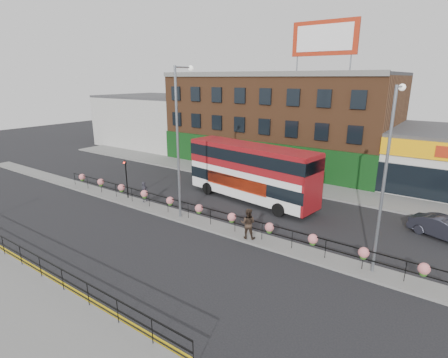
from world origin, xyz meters
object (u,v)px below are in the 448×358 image
Objects in this scene: double_decker_bus at (251,167)px; lamp_column_west at (180,131)px; pedestrian_a at (145,192)px; lamp_column_east at (387,166)px; car at (445,229)px; pedestrian_b at (248,223)px.

double_decker_bus is 7.22m from lamp_column_west.
pedestrian_a is 0.18× the size of lamp_column_east.
lamp_column_west is 13.15m from lamp_column_east.
pedestrian_a reaches higher than car.
lamp_column_west is (-15.82, -6.90, 5.65)m from car.
pedestrian_a is at bearing 179.34° from lamp_column_east.
lamp_column_east is at bearing -27.56° from double_decker_bus.
pedestrian_b reaches higher than pedestrian_a.
car is 2.24× the size of pedestrian_b.
lamp_column_east is at bearing 177.24° from car.
pedestrian_b is 0.21× the size of lamp_column_east.
double_decker_bus is at bearing 113.16° from car.
lamp_column_east is (10.97, -5.73, 2.85)m from double_decker_bus.
double_decker_bus reaches higher than pedestrian_a.
lamp_column_west is (4.45, -0.42, 5.36)m from pedestrian_a.
lamp_column_west is at bearing -24.51° from pedestrian_b.
lamp_column_east is at bearing -91.50° from pedestrian_a.
double_decker_bus is 7.58m from pedestrian_b.
double_decker_bus is 2.68× the size of car.
lamp_column_east is (17.58, -0.20, 4.72)m from pedestrian_a.
double_decker_bus is at bearing -80.28° from pedestrian_b.
lamp_column_east reaches higher than pedestrian_b.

